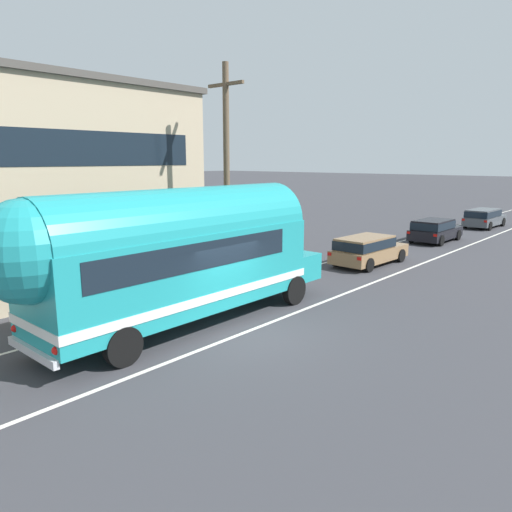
# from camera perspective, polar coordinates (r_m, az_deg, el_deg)

# --- Properties ---
(ground_plane) EXTENTS (300.00, 300.00, 0.00)m
(ground_plane) POSITION_cam_1_polar(r_m,az_deg,el_deg) (14.08, -1.58, -9.12)
(ground_plane) COLOR #38383D
(lane_markings) EXTENTS (3.74, 80.00, 0.01)m
(lane_markings) POSITION_cam_1_polar(r_m,az_deg,el_deg) (24.63, 14.84, -0.58)
(lane_markings) COLOR silver
(lane_markings) RESTS_ON ground
(utility_pole) EXTENTS (1.80, 0.24, 8.50)m
(utility_pole) POSITION_cam_1_polar(r_m,az_deg,el_deg) (19.07, -3.49, 9.81)
(utility_pole) COLOR brown
(utility_pole) RESTS_ON ground
(painted_bus) EXTENTS (2.61, 11.37, 4.12)m
(painted_bus) POSITION_cam_1_polar(r_m,az_deg,el_deg) (14.05, -10.05, 0.42)
(painted_bus) COLOR teal
(painted_bus) RESTS_ON ground
(car_lead) EXTENTS (2.05, 4.47, 1.37)m
(car_lead) POSITION_cam_1_polar(r_m,az_deg,el_deg) (23.41, 13.01, 0.85)
(car_lead) COLOR olive
(car_lead) RESTS_ON ground
(car_second) EXTENTS (1.96, 4.25, 1.37)m
(car_second) POSITION_cam_1_polar(r_m,az_deg,el_deg) (31.21, 20.33, 2.99)
(car_second) COLOR black
(car_second) RESTS_ON ground
(car_third) EXTENTS (1.97, 4.50, 1.37)m
(car_third) POSITION_cam_1_polar(r_m,az_deg,el_deg) (39.28, 25.33, 4.20)
(car_third) COLOR #474C51
(car_third) RESTS_ON ground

